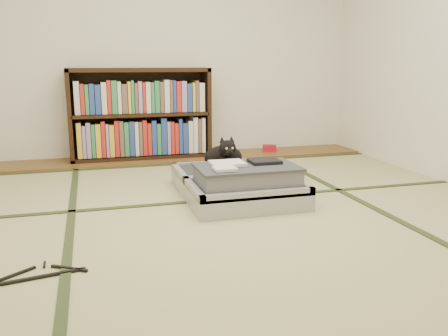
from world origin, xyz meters
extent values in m
plane|color=tan|center=(0.00, 0.00, 0.00)|extent=(4.50, 4.50, 0.00)
cube|color=brown|center=(0.00, 2.00, 0.01)|extent=(4.00, 0.50, 0.02)
cube|color=#AF0E25|center=(1.05, 2.03, 0.06)|extent=(0.17, 0.14, 0.07)
plane|color=silver|center=(0.00, 2.25, 1.20)|extent=(4.00, 0.00, 4.00)
cube|color=#2D381E|center=(-1.00, 0.00, 0.00)|extent=(0.05, 4.50, 0.01)
cube|color=#2D381E|center=(1.00, 0.00, 0.00)|extent=(0.05, 4.50, 0.01)
cube|color=#2D381E|center=(0.00, 0.40, 0.00)|extent=(4.00, 0.05, 0.01)
cube|color=#2D381E|center=(0.00, 1.70, 0.00)|extent=(4.00, 0.05, 0.01)
cube|color=black|center=(-1.03, 2.07, 0.47)|extent=(0.04, 0.32, 0.91)
cube|color=black|center=(0.34, 2.07, 0.47)|extent=(0.04, 0.32, 0.91)
cube|color=black|center=(-0.34, 2.07, 0.03)|extent=(1.41, 0.32, 0.04)
cube|color=black|center=(-0.34, 2.07, 0.91)|extent=(1.41, 0.32, 0.04)
cube|color=black|center=(-0.34, 2.07, 0.47)|extent=(1.35, 0.32, 0.03)
cube|color=black|center=(-0.34, 2.22, 0.47)|extent=(1.41, 0.02, 0.91)
cube|color=gray|center=(-0.34, 2.05, 0.25)|extent=(1.27, 0.23, 0.38)
cube|color=gray|center=(-0.34, 2.05, 0.66)|extent=(1.27, 0.23, 0.34)
cube|color=#A2A2A6|center=(0.18, 0.22, 0.07)|extent=(0.79, 0.53, 0.14)
cube|color=#303138|center=(0.18, 0.22, 0.10)|extent=(0.71, 0.44, 0.10)
cube|color=#A2A2A6|center=(0.18, -0.03, 0.14)|extent=(0.79, 0.04, 0.05)
cube|color=#A2A2A6|center=(0.18, 0.46, 0.14)|extent=(0.79, 0.04, 0.05)
cube|color=#A2A2A6|center=(-0.20, 0.22, 0.14)|extent=(0.04, 0.53, 0.05)
cube|color=#A2A2A6|center=(0.55, 0.22, 0.14)|extent=(0.04, 0.53, 0.05)
cube|color=#A2A2A6|center=(0.18, 0.74, 0.07)|extent=(0.79, 0.53, 0.14)
cube|color=#303138|center=(0.18, 0.74, 0.10)|extent=(0.71, 0.44, 0.10)
cube|color=#A2A2A6|center=(0.18, 0.50, 0.14)|extent=(0.79, 0.04, 0.05)
cube|color=#A2A2A6|center=(0.18, 0.99, 0.14)|extent=(0.79, 0.04, 0.05)
cube|color=#A2A2A6|center=(-0.20, 0.74, 0.14)|extent=(0.04, 0.53, 0.05)
cube|color=#A2A2A6|center=(0.55, 0.74, 0.14)|extent=(0.04, 0.53, 0.05)
cylinder|color=black|center=(0.18, 0.48, 0.15)|extent=(0.71, 0.03, 0.03)
cube|color=gray|center=(0.18, 0.22, 0.20)|extent=(0.68, 0.41, 0.14)
cube|color=#393941|center=(0.18, 0.22, 0.28)|extent=(0.70, 0.43, 0.02)
cube|color=silver|center=(0.05, 0.27, 0.30)|extent=(0.23, 0.19, 0.02)
cube|color=black|center=(0.32, 0.27, 0.30)|extent=(0.21, 0.17, 0.02)
cube|color=silver|center=(-0.01, 0.11, 0.30)|extent=(0.15, 0.13, 0.02)
cube|color=white|center=(-0.06, -0.04, 0.08)|extent=(0.06, 0.01, 0.04)
cube|color=white|center=(0.07, -0.04, 0.06)|extent=(0.05, 0.01, 0.04)
cube|color=orange|center=(0.44, -0.04, 0.08)|extent=(0.05, 0.01, 0.04)
cube|color=#197F33|center=(0.37, -0.04, 0.10)|extent=(0.04, 0.01, 0.03)
ellipsoid|color=black|center=(0.16, 0.75, 0.25)|extent=(0.31, 0.20, 0.19)
ellipsoid|color=black|center=(0.16, 0.66, 0.22)|extent=(0.15, 0.11, 0.11)
ellipsoid|color=black|center=(0.16, 0.62, 0.34)|extent=(0.13, 0.12, 0.12)
sphere|color=black|center=(0.16, 0.57, 0.32)|extent=(0.06, 0.06, 0.06)
cone|color=black|center=(0.12, 0.65, 0.40)|extent=(0.05, 0.06, 0.06)
cone|color=black|center=(0.19, 0.65, 0.40)|extent=(0.05, 0.06, 0.06)
sphere|color=#A5BF33|center=(0.13, 0.57, 0.35)|extent=(0.02, 0.02, 0.02)
sphere|color=#A5BF33|center=(0.18, 0.57, 0.35)|extent=(0.02, 0.02, 0.02)
cylinder|color=black|center=(0.26, 0.84, 0.18)|extent=(0.19, 0.11, 0.03)
torus|color=white|center=(0.34, 0.75, 0.16)|extent=(0.11, 0.11, 0.01)
torus|color=white|center=(0.34, 0.75, 0.17)|extent=(0.09, 0.09, 0.01)
cube|color=black|center=(-1.10, -0.61, 0.01)|extent=(0.40, 0.09, 0.01)
cube|color=black|center=(-1.22, -0.55, 0.01)|extent=(0.17, 0.13, 0.01)
cube|color=black|center=(-0.98, -0.55, 0.01)|extent=(0.18, 0.12, 0.01)
cylinder|color=black|center=(-1.10, -0.47, 0.01)|extent=(0.02, 0.07, 0.01)
camera|label=1|loc=(-0.85, -2.81, 0.98)|focal=38.00mm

